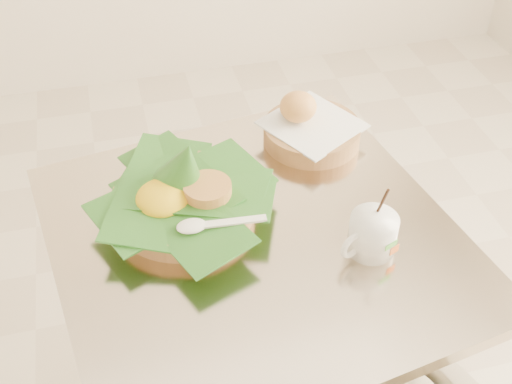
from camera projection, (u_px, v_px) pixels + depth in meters
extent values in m
cylinder|color=gray|center=(255.00, 356.00, 1.40)|extent=(0.07, 0.07, 0.69)
cube|color=beige|center=(255.00, 240.00, 1.16)|extent=(0.80, 0.80, 0.03)
cylinder|color=#AC7D49|center=(184.00, 203.00, 1.18)|extent=(0.26, 0.26, 0.04)
cone|color=#285718|center=(184.00, 166.00, 1.14)|extent=(0.16, 0.16, 0.13)
ellipsoid|color=yellow|center=(163.00, 199.00, 1.15)|extent=(0.10, 0.10, 0.05)
cylinder|color=#CC9347|center=(208.00, 190.00, 1.15)|extent=(0.09, 0.09, 0.02)
cylinder|color=#AC7D49|center=(312.00, 133.00, 1.35)|extent=(0.20, 0.20, 0.04)
cube|color=white|center=(312.00, 124.00, 1.34)|extent=(0.24, 0.24, 0.01)
ellipsoid|color=#C2762C|center=(298.00, 107.00, 1.33)|extent=(0.08, 0.08, 0.06)
cylinder|color=white|center=(373.00, 234.00, 1.10)|extent=(0.08, 0.08, 0.07)
torus|color=white|center=(353.00, 245.00, 1.08)|extent=(0.05, 0.03, 0.05)
cylinder|color=#512617|center=(375.00, 220.00, 1.08)|extent=(0.08, 0.08, 0.01)
cylinder|color=black|center=(380.00, 206.00, 1.07)|extent=(0.01, 0.05, 0.11)
cube|color=green|center=(391.00, 245.00, 1.07)|extent=(0.03, 0.01, 0.01)
cube|color=orange|center=(395.00, 250.00, 1.09)|extent=(0.02, 0.01, 0.02)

